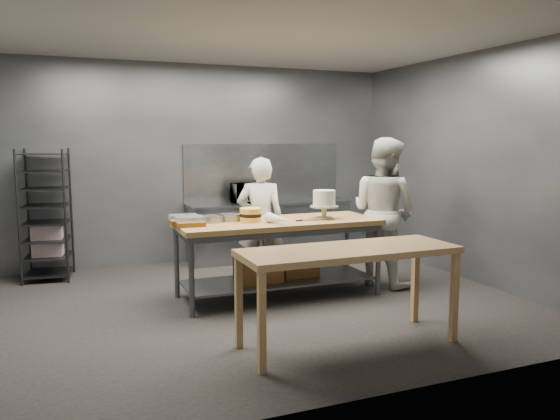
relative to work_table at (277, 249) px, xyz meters
The scene contains 16 objects.
ground 0.68m from the work_table, 150.64° to the right, with size 6.00×6.00×0.00m, color black.
back_wall 2.52m from the work_table, 97.72° to the left, with size 6.00×0.04×3.00m, color #4C4F54.
work_table is the anchor object (origin of this frame).
near_counter 1.71m from the work_table, 89.13° to the right, with size 2.00×0.70×0.90m.
back_counter 2.12m from the work_table, 71.12° to the left, with size 2.60×0.60×0.90m.
splashback_panel 2.53m from the work_table, 73.43° to the left, with size 2.60×0.02×0.90m, color slate.
speed_rack 3.21m from the work_table, 142.99° to the left, with size 0.69×0.73×1.75m.
chef_behind 0.67m from the work_table, 88.31° to the left, with size 0.60×0.39×1.65m, color silver.
chef_right 1.53m from the work_table, ahead, with size 0.92×0.72×1.89m, color beige.
microwave 2.09m from the work_table, 80.00° to the left, with size 0.54×0.37×0.30m, color black.
frosted_cake_stand 0.82m from the work_table, ahead, with size 0.34×0.34×0.34m.
layer_cake 0.54m from the work_table, behind, with size 0.25×0.25×0.16m.
cake_pans 0.86m from the work_table, 166.37° to the left, with size 0.73×0.30×0.07m.
piping_bag 0.51m from the work_table, 107.92° to the right, with size 0.12×0.12×0.38m, color white.
offset_spatula 0.49m from the work_table, 28.45° to the right, with size 0.36×0.02×0.02m.
pastry_clamshells 1.14m from the work_table, behind, with size 0.35×0.39×0.11m.
Camera 1 is at (-2.05, -5.75, 1.87)m, focal length 35.00 mm.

